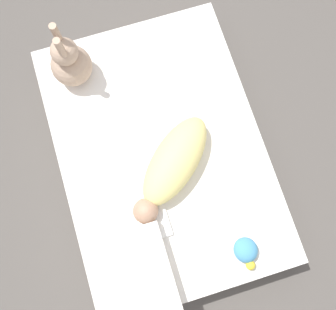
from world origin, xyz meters
TOP-DOWN VIEW (x-y plane):
  - ground_plane at (0.00, 0.00)m, footprint 12.00×12.00m
  - bed_mattress at (0.00, 0.00)m, footprint 1.36×0.95m
  - burp_cloth at (0.30, -0.16)m, footprint 0.18×0.20m
  - swaddled_baby at (0.10, 0.03)m, footprint 0.46×0.48m
  - pillow at (0.50, -0.28)m, footprint 0.38×0.33m
  - bunny_plush at (-0.50, -0.29)m, footprint 0.19×0.19m
  - turtle_plush at (0.55, 0.22)m, footprint 0.14×0.11m

SIDE VIEW (x-z plane):
  - ground_plane at x=0.00m, z-range 0.00..0.00m
  - bed_mattress at x=0.00m, z-range 0.00..0.21m
  - burp_cloth at x=0.30m, z-range 0.21..0.23m
  - turtle_plush at x=0.55m, z-range 0.21..0.29m
  - pillow at x=0.50m, z-range 0.21..0.31m
  - swaddled_baby at x=0.10m, z-range 0.21..0.37m
  - bunny_plush at x=-0.50m, z-range 0.15..0.54m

